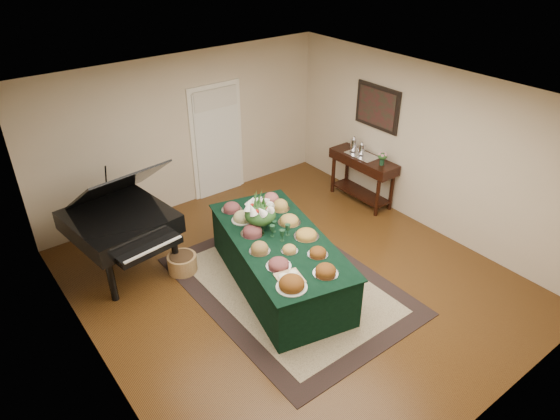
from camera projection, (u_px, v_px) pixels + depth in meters
ground at (292, 280)px, 7.28m from camera, size 6.00×6.00×0.00m
area_rug at (288, 285)px, 7.17m from camera, size 2.44×3.42×0.01m
kitchen_doorway at (217, 142)px, 9.10m from camera, size 1.05×0.07×2.10m
buffet_table at (279, 261)px, 7.02m from camera, size 1.76×2.77×0.78m
food_platters at (276, 234)px, 6.83m from camera, size 1.38×2.32×0.13m
cutting_board at (289, 275)px, 6.06m from camera, size 0.37×0.37×0.10m
green_goblets at (279, 230)px, 6.83m from camera, size 0.26×0.33×0.18m
floral_centerpiece at (260, 211)px, 6.93m from camera, size 0.46×0.46×0.46m
grand_piano at (121, 221)px, 7.15m from camera, size 1.55×1.73×1.64m
wicker_basket at (182, 263)px, 7.40m from camera, size 0.43×0.43×0.27m
mahogany_sideboard at (363, 167)px, 8.98m from camera, size 0.45×1.33×0.88m
tea_service at (358, 148)px, 8.93m from camera, size 0.34×0.58×0.30m
pink_bouquet at (382, 157)px, 8.52m from camera, size 0.18×0.18×0.23m
wall_painting at (377, 107)px, 8.56m from camera, size 0.05×0.95×0.75m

